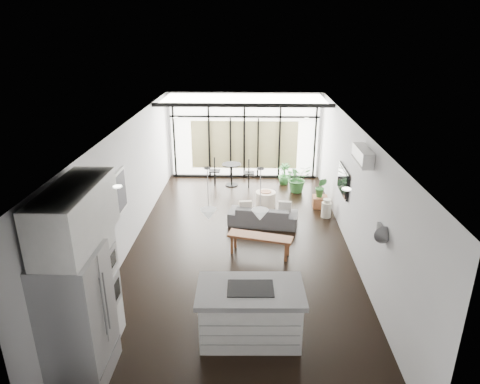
# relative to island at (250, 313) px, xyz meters

# --- Properties ---
(floor) EXTENTS (5.00, 10.00, 0.00)m
(floor) POSITION_rel_island_xyz_m (-0.27, 3.03, -0.46)
(floor) COLOR black
(floor) RESTS_ON ground
(ceiling) EXTENTS (5.00, 10.00, 0.00)m
(ceiling) POSITION_rel_island_xyz_m (-0.27, 3.03, 2.34)
(ceiling) COLOR white
(ceiling) RESTS_ON ground
(wall_left) EXTENTS (0.02, 10.00, 2.80)m
(wall_left) POSITION_rel_island_xyz_m (-2.77, 3.03, 0.94)
(wall_left) COLOR silver
(wall_left) RESTS_ON ground
(wall_right) EXTENTS (0.02, 10.00, 2.80)m
(wall_right) POSITION_rel_island_xyz_m (2.23, 3.03, 0.94)
(wall_right) COLOR silver
(wall_right) RESTS_ON ground
(wall_back) EXTENTS (5.00, 0.02, 2.80)m
(wall_back) POSITION_rel_island_xyz_m (-0.27, 8.03, 0.94)
(wall_back) COLOR silver
(wall_back) RESTS_ON ground
(wall_front) EXTENTS (5.00, 0.02, 2.80)m
(wall_front) POSITION_rel_island_xyz_m (-0.27, -1.97, 0.94)
(wall_front) COLOR silver
(wall_front) RESTS_ON ground
(glazing) EXTENTS (5.00, 0.20, 2.80)m
(glazing) POSITION_rel_island_xyz_m (-0.27, 7.91, 0.94)
(glazing) COLOR black
(glazing) RESTS_ON ground
(skylight) EXTENTS (4.70, 1.90, 0.06)m
(skylight) POSITION_rel_island_xyz_m (-0.27, 7.03, 2.31)
(skylight) COLOR white
(skylight) RESTS_ON ceiling
(neighbour_building) EXTENTS (3.50, 0.02, 1.60)m
(neighbour_building) POSITION_rel_island_xyz_m (-0.27, 7.98, 0.64)
(neighbour_building) COLOR #D0CB86
(neighbour_building) RESTS_ON ground
(island) EXTENTS (1.72, 1.05, 0.93)m
(island) POSITION_rel_island_xyz_m (0.00, 0.00, 0.00)
(island) COLOR silver
(island) RESTS_ON floor
(cooktop) EXTENTS (0.74, 0.50, 0.01)m
(cooktop) POSITION_rel_island_xyz_m (0.00, 0.00, 0.47)
(cooktop) COLOR black
(cooktop) RESTS_ON island
(fridge) EXTENTS (0.77, 0.96, 1.98)m
(fridge) POSITION_rel_island_xyz_m (-2.39, -0.88, 0.53)
(fridge) COLOR #96979B
(fridge) RESTS_ON floor
(appliance_column) EXTENTS (0.64, 0.67, 2.48)m
(appliance_column) POSITION_rel_island_xyz_m (-2.44, -0.12, 0.78)
(appliance_column) COLOR silver
(appliance_column) RESTS_ON floor
(upper_cabinets) EXTENTS (0.62, 1.75, 0.86)m
(upper_cabinets) POSITION_rel_island_xyz_m (-2.39, -0.47, 1.89)
(upper_cabinets) COLOR silver
(upper_cabinets) RESTS_ON wall_left
(pendant_left) EXTENTS (0.26, 0.26, 0.18)m
(pendant_left) POSITION_rel_island_xyz_m (-0.67, 0.38, 1.56)
(pendant_left) COLOR white
(pendant_left) RESTS_ON ceiling
(pendant_right) EXTENTS (0.26, 0.26, 0.18)m
(pendant_right) POSITION_rel_island_xyz_m (0.13, 0.38, 1.56)
(pendant_right) COLOR white
(pendant_right) RESTS_ON ceiling
(sofa) EXTENTS (1.80, 0.75, 0.68)m
(sofa) POSITION_rel_island_xyz_m (0.30, 4.26, -0.12)
(sofa) COLOR #505052
(sofa) RESTS_ON floor
(console_bench) EXTENTS (1.47, 0.70, 0.46)m
(console_bench) POSITION_rel_island_xyz_m (0.19, 2.73, -0.23)
(console_bench) COLOR brown
(console_bench) RESTS_ON floor
(pouf) EXTENTS (0.70, 0.70, 0.45)m
(pouf) POSITION_rel_island_xyz_m (0.39, 5.41, -0.24)
(pouf) COLOR silver
(pouf) RESTS_ON floor
(crate) EXTENTS (0.42, 0.42, 0.31)m
(crate) POSITION_rel_island_xyz_m (1.92, 5.45, -0.31)
(crate) COLOR brown
(crate) RESTS_ON floor
(plant_tall) EXTENTS (1.05, 1.10, 0.68)m
(plant_tall) POSITION_rel_island_xyz_m (1.39, 6.63, -0.12)
(plant_tall) COLOR #2E692F
(plant_tall) RESTS_ON floor
(plant_med) EXTENTS (0.63, 0.78, 0.38)m
(plant_med) POSITION_rel_island_xyz_m (1.03, 7.28, -0.27)
(plant_med) COLOR #2E692F
(plant_med) RESTS_ON floor
(plant_crate) EXTENTS (0.45, 0.63, 0.25)m
(plant_crate) POSITION_rel_island_xyz_m (1.92, 5.45, -0.03)
(plant_crate) COLOR #2E692F
(plant_crate) RESTS_ON crate
(milk_can) EXTENTS (0.27, 0.27, 0.51)m
(milk_can) POSITION_rel_island_xyz_m (1.98, 4.77, -0.21)
(milk_can) COLOR silver
(milk_can) RESTS_ON floor
(bistro_set) EXTENTS (1.75, 0.91, 0.80)m
(bistro_set) POSITION_rel_island_xyz_m (-0.65, 7.11, -0.06)
(bistro_set) COLOR black
(bistro_set) RESTS_ON floor
(tv) EXTENTS (0.05, 1.10, 0.65)m
(tv) POSITION_rel_island_xyz_m (2.19, 4.03, 0.84)
(tv) COLOR black
(tv) RESTS_ON wall_right
(ac_unit) EXTENTS (0.22, 0.90, 0.30)m
(ac_unit) POSITION_rel_island_xyz_m (2.11, 2.23, 1.99)
(ac_unit) COLOR white
(ac_unit) RESTS_ON wall_right
(framed_art) EXTENTS (0.04, 0.70, 0.90)m
(framed_art) POSITION_rel_island_xyz_m (-2.74, 2.53, 1.09)
(framed_art) COLOR black
(framed_art) RESTS_ON wall_left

